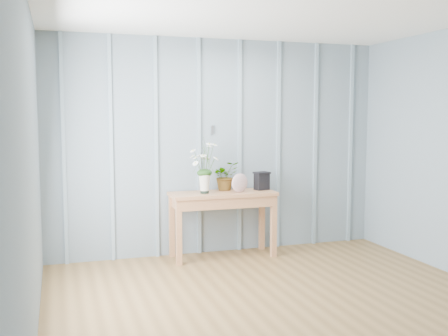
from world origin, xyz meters
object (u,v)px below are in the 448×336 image
object	(u,v)px
sideboard	(223,202)
carved_box	(262,181)
daisy_vase	(204,160)
felt_disc_vessel	(240,183)

from	to	relation	value
sideboard	carved_box	size ratio (longest dim) A/B	5.70
daisy_vase	carved_box	size ratio (longest dim) A/B	2.83
carved_box	felt_disc_vessel	bearing A→B (deg)	-158.90
daisy_vase	sideboard	bearing A→B (deg)	8.71
felt_disc_vessel	carved_box	bearing A→B (deg)	5.51
daisy_vase	carved_box	world-z (taller)	daisy_vase
sideboard	carved_box	world-z (taller)	carved_box
felt_disc_vessel	daisy_vase	bearing A→B (deg)	156.12
felt_disc_vessel	carved_box	distance (m)	0.34
felt_disc_vessel	carved_box	xyz separation A→B (m)	(0.32, 0.12, -0.00)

